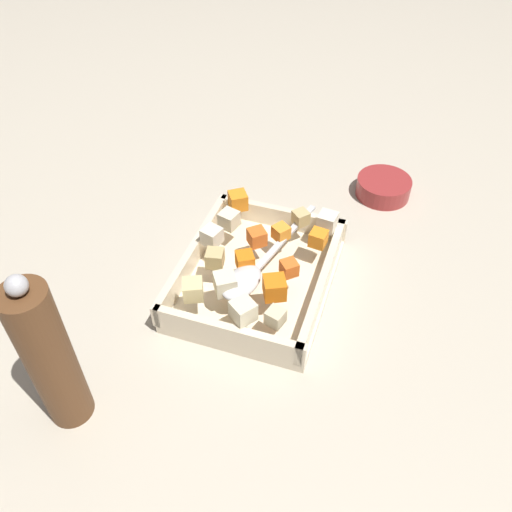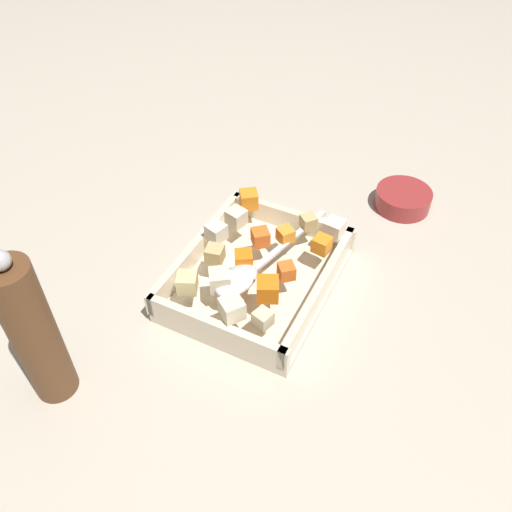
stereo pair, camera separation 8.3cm
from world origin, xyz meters
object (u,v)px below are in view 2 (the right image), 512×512
at_px(baking_dish, 256,277).
at_px(small_prep_bowl, 403,199).
at_px(serving_spoon, 243,276).
at_px(pepper_mill, 34,333).

distance_m(baking_dish, small_prep_bowl, 0.34).
xyz_separation_m(serving_spoon, pepper_mill, (0.25, -0.16, 0.05)).
xyz_separation_m(baking_dish, pepper_mill, (0.29, -0.16, 0.10)).
height_order(baking_dish, pepper_mill, pepper_mill).
bearing_deg(serving_spoon, small_prep_bowl, -9.74).
height_order(pepper_mill, small_prep_bowl, pepper_mill).
xyz_separation_m(serving_spoon, small_prep_bowl, (-0.35, 0.16, -0.05)).
height_order(baking_dish, serving_spoon, serving_spoon).
distance_m(baking_dish, pepper_mill, 0.35).
bearing_deg(small_prep_bowl, pepper_mill, -28.00).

